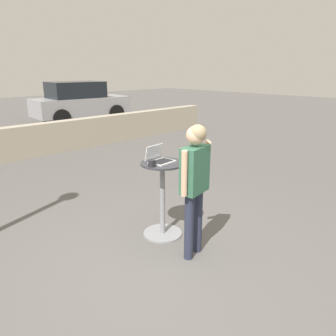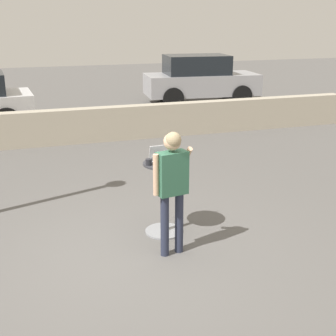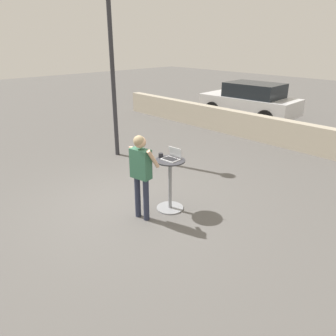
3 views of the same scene
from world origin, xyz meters
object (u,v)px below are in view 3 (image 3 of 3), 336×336
at_px(laptop, 172,157).
at_px(standing_person, 141,167).
at_px(street_lamp, 111,51).
at_px(parked_car_near_street, 250,101).
at_px(cafe_table, 170,184).
at_px(coffee_mug, 161,155).

height_order(laptop, standing_person, standing_person).
bearing_deg(street_lamp, laptop, -17.31).
height_order(standing_person, parked_car_near_street, standing_person).
bearing_deg(parked_car_near_street, cafe_table, -66.53).
xyz_separation_m(cafe_table, street_lamp, (-3.48, 1.14, 2.36)).
bearing_deg(laptop, parked_car_near_street, 113.59).
bearing_deg(cafe_table, laptop, 94.71).
height_order(parked_car_near_street, street_lamp, street_lamp).
height_order(laptop, parked_car_near_street, parked_car_near_street).
distance_m(cafe_table, parked_car_near_street, 8.51).
relative_size(laptop, parked_car_near_street, 0.08).
bearing_deg(street_lamp, parked_car_near_street, 89.24).
xyz_separation_m(standing_person, parked_car_near_street, (-3.29, 8.44, -0.26)).
relative_size(cafe_table, parked_car_near_street, 0.26).
relative_size(cafe_table, coffee_mug, 8.58).
relative_size(coffee_mug, standing_person, 0.07).
height_order(cafe_table, standing_person, standing_person).
xyz_separation_m(cafe_table, standing_person, (-0.09, -0.64, 0.49)).
relative_size(cafe_table, laptop, 3.09).
distance_m(cafe_table, laptop, 0.55).
distance_m(cafe_table, street_lamp, 4.35).
bearing_deg(standing_person, laptop, 82.64).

